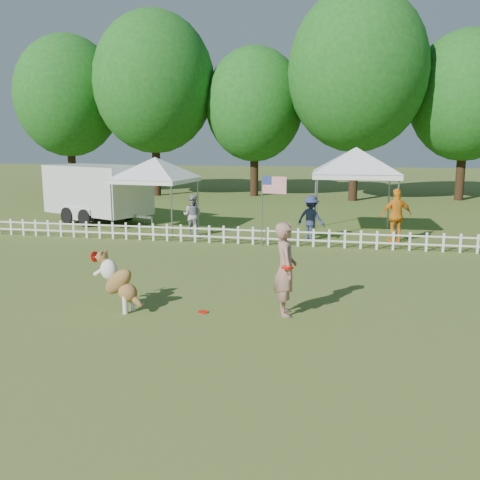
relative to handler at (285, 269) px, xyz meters
The scene contains 17 objects.
ground 1.92m from the handler, behind, with size 120.00×120.00×0.00m, color #3D591C.
picket_fence 7.21m from the handler, 103.47° to the left, with size 22.00×0.08×0.60m, color white, non-canonical shape.
handler is the anchor object (origin of this frame).
dog 3.38m from the handler, behind, with size 1.16×0.39×1.20m, color brown, non-canonical shape.
frisbee_on_turf 1.89m from the handler, behind, with size 0.22×0.22×0.02m, color red.
canopy_tent_left 10.95m from the handler, 123.72° to the left, with size 2.64×2.64×2.73m, color white, non-canonical shape.
canopy_tent_right 9.91m from the handler, 82.20° to the left, with size 3.00×3.00×3.10m, color white, non-canonical shape.
cargo_trailer 14.03m from the handler, 131.11° to the left, with size 5.53×2.43×2.43m, color silver, non-canonical shape.
flag_pole 6.97m from the handler, 103.20° to the left, with size 0.90×0.09×2.35m, color gray, non-canonical shape.
spectator_a 9.32m from the handler, 118.02° to the left, with size 0.72×0.56×1.49m, color #99989D.
spectator_b 8.18m from the handler, 90.72° to the left, with size 1.00×0.58×1.55m, color navy.
spectator_c 8.83m from the handler, 71.84° to the left, with size 1.07×0.45×1.83m, color orange.
tree_far_left 27.97m from the handler, 127.18° to the left, with size 6.60×6.60×11.00m, color #1A5017, non-canonical shape.
tree_left 24.52m from the handler, 116.42° to the left, with size 7.40×7.40×12.00m, color #1A5017, non-canonical shape.
tree_center_left 23.31m from the handler, 101.74° to the left, with size 6.00×6.00×9.80m, color #1A5017, non-canonical shape.
tree_center_right 21.70m from the handler, 86.38° to the left, with size 7.60×7.60×12.60m, color #1A5017, non-canonical shape.
tree_right 24.03m from the handler, 71.95° to the left, with size 6.20×6.20×10.40m, color #1A5017, non-canonical shape.
Camera 1 is at (2.87, -10.17, 3.44)m, focal length 40.00 mm.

